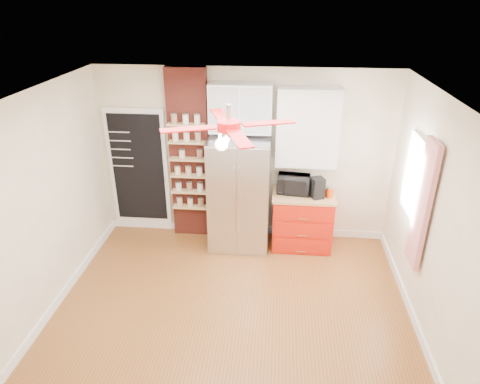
# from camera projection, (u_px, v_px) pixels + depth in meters

# --- Properties ---
(floor) EXTENTS (4.50, 4.50, 0.00)m
(floor) POSITION_uv_depth(u_px,v_px,m) (231.00, 313.00, 5.38)
(floor) COLOR brown
(floor) RESTS_ON ground
(ceiling) EXTENTS (4.50, 4.50, 0.00)m
(ceiling) POSITION_uv_depth(u_px,v_px,m) (229.00, 99.00, 4.22)
(ceiling) COLOR white
(ceiling) RESTS_ON wall_back
(wall_back) EXTENTS (4.50, 0.02, 2.70)m
(wall_back) POSITION_uv_depth(u_px,v_px,m) (245.00, 156.00, 6.60)
(wall_back) COLOR #F7EDC6
(wall_back) RESTS_ON floor
(wall_front) EXTENTS (4.50, 0.02, 2.70)m
(wall_front) POSITION_uv_depth(u_px,v_px,m) (197.00, 357.00, 3.01)
(wall_front) COLOR #F7EDC6
(wall_front) RESTS_ON floor
(wall_left) EXTENTS (0.02, 4.00, 2.70)m
(wall_left) POSITION_uv_depth(u_px,v_px,m) (39.00, 210.00, 4.99)
(wall_left) COLOR #F7EDC6
(wall_left) RESTS_ON floor
(wall_right) EXTENTS (0.02, 4.00, 2.70)m
(wall_right) POSITION_uv_depth(u_px,v_px,m) (437.00, 228.00, 4.61)
(wall_right) COLOR #F7EDC6
(wall_right) RESTS_ON floor
(chalkboard) EXTENTS (0.95, 0.05, 1.95)m
(chalkboard) POSITION_uv_depth(u_px,v_px,m) (139.00, 168.00, 6.82)
(chalkboard) COLOR white
(chalkboard) RESTS_ON wall_back
(brick_pillar) EXTENTS (0.60, 0.16, 2.70)m
(brick_pillar) POSITION_uv_depth(u_px,v_px,m) (190.00, 156.00, 6.60)
(brick_pillar) COLOR maroon
(brick_pillar) RESTS_ON floor
(fridge) EXTENTS (0.90, 0.70, 1.75)m
(fridge) POSITION_uv_depth(u_px,v_px,m) (239.00, 194.00, 6.48)
(fridge) COLOR silver
(fridge) RESTS_ON floor
(upper_glass_cabinet) EXTENTS (0.90, 0.35, 0.70)m
(upper_glass_cabinet) POSITION_uv_depth(u_px,v_px,m) (241.00, 108.00, 6.10)
(upper_glass_cabinet) COLOR white
(upper_glass_cabinet) RESTS_ON wall_back
(red_cabinet) EXTENTS (0.94, 0.64, 0.90)m
(red_cabinet) POSITION_uv_depth(u_px,v_px,m) (302.00, 220.00, 6.62)
(red_cabinet) COLOR red
(red_cabinet) RESTS_ON floor
(upper_shelf_unit) EXTENTS (0.90, 0.30, 1.15)m
(upper_shelf_unit) POSITION_uv_depth(u_px,v_px,m) (308.00, 128.00, 6.16)
(upper_shelf_unit) COLOR white
(upper_shelf_unit) RESTS_ON wall_back
(window) EXTENTS (0.04, 0.75, 1.05)m
(window) POSITION_uv_depth(u_px,v_px,m) (415.00, 178.00, 5.34)
(window) COLOR white
(window) RESTS_ON wall_right
(curtain) EXTENTS (0.06, 0.40, 1.55)m
(curtain) POSITION_uv_depth(u_px,v_px,m) (422.00, 205.00, 4.89)
(curtain) COLOR red
(curtain) RESTS_ON wall_right
(ceiling_fan) EXTENTS (1.40, 1.40, 0.44)m
(ceiling_fan) POSITION_uv_depth(u_px,v_px,m) (229.00, 127.00, 4.34)
(ceiling_fan) COLOR silver
(ceiling_fan) RESTS_ON ceiling
(toaster_oven) EXTENTS (0.50, 0.36, 0.27)m
(toaster_oven) POSITION_uv_depth(u_px,v_px,m) (294.00, 184.00, 6.42)
(toaster_oven) COLOR black
(toaster_oven) RESTS_ON red_cabinet
(coffee_maker) EXTENTS (0.22, 0.23, 0.31)m
(coffee_maker) POSITION_uv_depth(u_px,v_px,m) (317.00, 188.00, 6.25)
(coffee_maker) COLOR black
(coffee_maker) RESTS_ON red_cabinet
(canister_left) EXTENTS (0.11, 0.11, 0.15)m
(canister_left) POSITION_uv_depth(u_px,v_px,m) (330.00, 193.00, 6.29)
(canister_left) COLOR #B5330A
(canister_left) RESTS_ON red_cabinet
(canister_right) EXTENTS (0.13, 0.13, 0.12)m
(canister_right) POSITION_uv_depth(u_px,v_px,m) (327.00, 192.00, 6.34)
(canister_right) COLOR red
(canister_right) RESTS_ON red_cabinet
(pantry_jar_oats) EXTENTS (0.11, 0.11, 0.12)m
(pantry_jar_oats) POSITION_uv_depth(u_px,v_px,m) (182.00, 154.00, 6.46)
(pantry_jar_oats) COLOR beige
(pantry_jar_oats) RESTS_ON brick_pillar
(pantry_jar_beans) EXTENTS (0.10, 0.10, 0.13)m
(pantry_jar_beans) POSITION_uv_depth(u_px,v_px,m) (200.00, 154.00, 6.44)
(pantry_jar_beans) COLOR brown
(pantry_jar_beans) RESTS_ON brick_pillar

